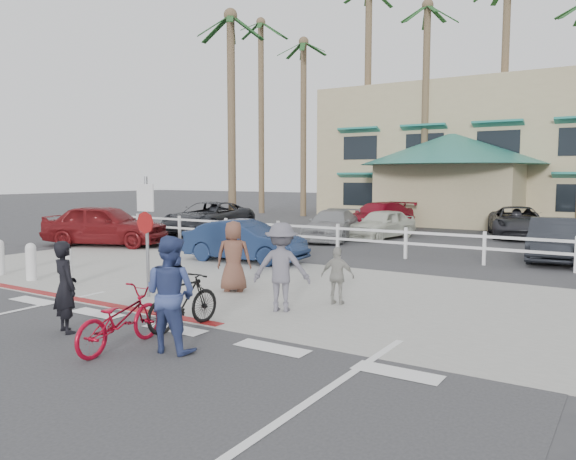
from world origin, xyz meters
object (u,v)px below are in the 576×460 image
Objects in this scene: bike_black at (184,301)px; car_red_compact at (106,225)px; bike_red at (120,319)px; sign_post at (147,230)px; car_white_sedan at (245,241)px.

bike_black is 12.50m from car_red_compact.
bike_red is 0.38× the size of car_red_compact.
bike_red is 1.35m from bike_black.
bike_black is at bearing -31.63° from sign_post.
bike_red is at bearing -160.41° from car_white_sedan.
bike_red is 1.10× the size of bike_black.
sign_post is 0.63× the size of car_red_compact.
bike_black is 0.35× the size of car_red_compact.
bike_black is (0.04, 1.35, 0.02)m from bike_red.
car_red_compact is (-10.38, 6.97, 0.31)m from bike_black.
bike_red is at bearing -50.15° from sign_post.
bike_red is 0.45× the size of car_white_sedan.
bike_black is at bearing -96.63° from bike_red.
car_red_compact is (-7.98, 5.49, -0.67)m from sign_post.
sign_post is 0.76× the size of car_white_sedan.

